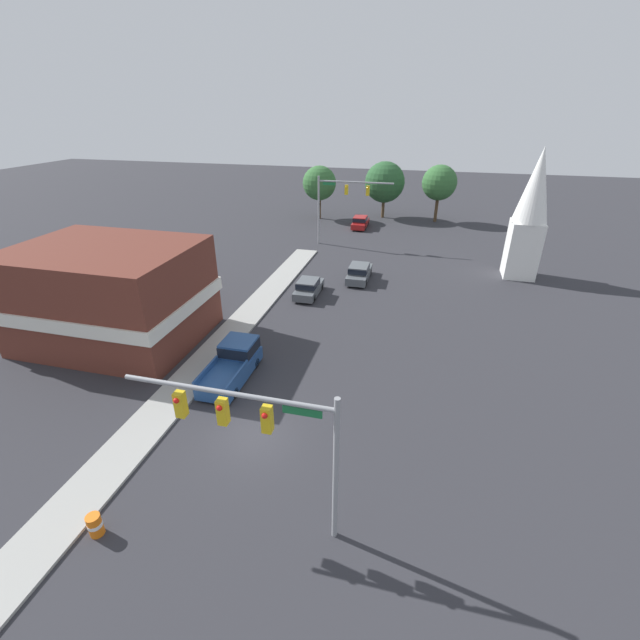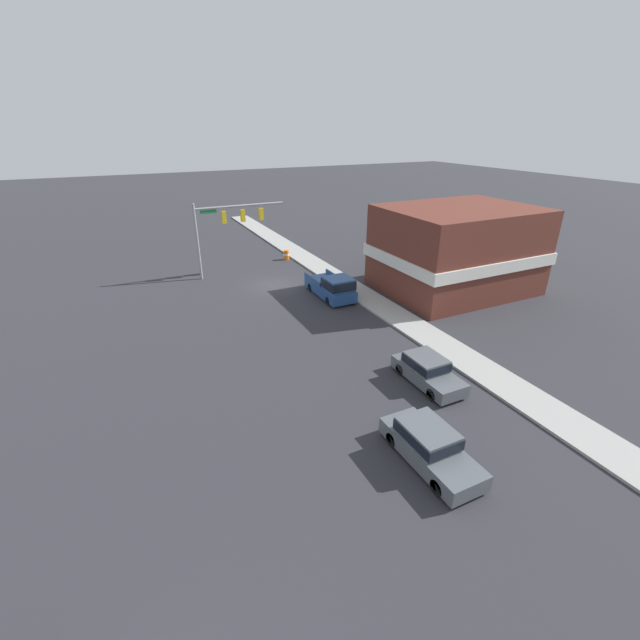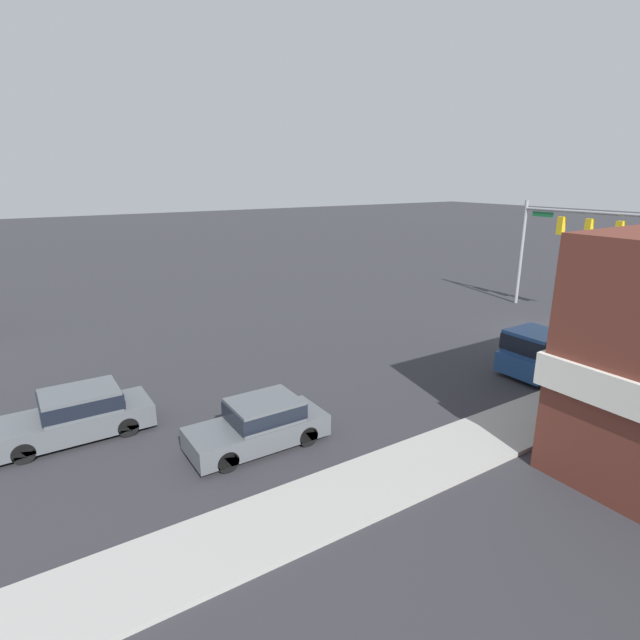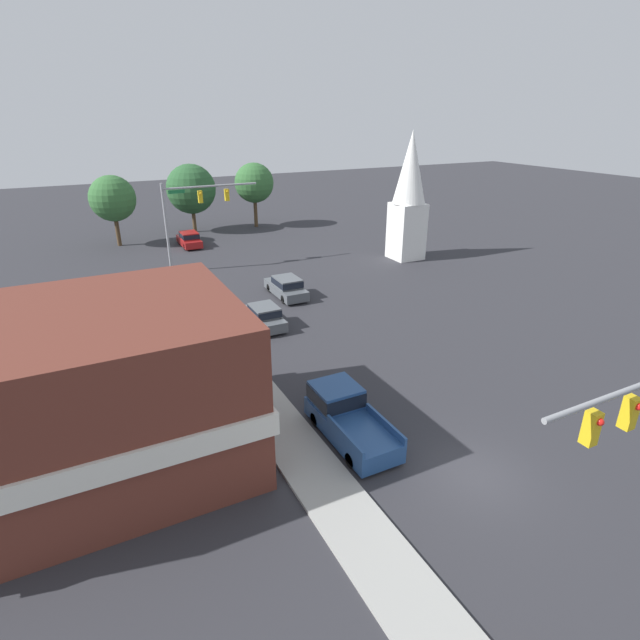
# 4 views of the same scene
# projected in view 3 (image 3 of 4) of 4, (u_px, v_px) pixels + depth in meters

# --- Properties ---
(ground_plane) EXTENTS (200.00, 200.00, 0.00)m
(ground_plane) POSITION_uv_depth(u_px,v_px,m) (545.00, 334.00, 26.59)
(ground_plane) COLOR #2D2D33
(near_signal_assembly) EXTENTS (8.07, 0.49, 6.62)m
(near_signal_assembly) POSITION_uv_depth(u_px,v_px,m) (565.00, 232.00, 29.41)
(near_signal_assembly) COLOR gray
(near_signal_assembly) RESTS_ON ground
(car_lead) EXTENTS (1.78, 4.29, 1.51)m
(car_lead) POSITION_uv_depth(u_px,v_px,m) (260.00, 423.00, 15.39)
(car_lead) COLOR black
(car_lead) RESTS_ON ground
(car_oncoming) EXTENTS (1.86, 4.74, 1.57)m
(car_oncoming) POSITION_uv_depth(u_px,v_px,m) (76.00, 414.00, 15.91)
(car_oncoming) COLOR black
(car_oncoming) RESTS_ON ground
(pickup_truck_parked) EXTENTS (2.10, 5.25, 1.97)m
(pickup_truck_parked) POSITION_uv_depth(u_px,v_px,m) (548.00, 351.00, 21.16)
(pickup_truck_parked) COLOR black
(pickup_truck_parked) RESTS_ON ground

